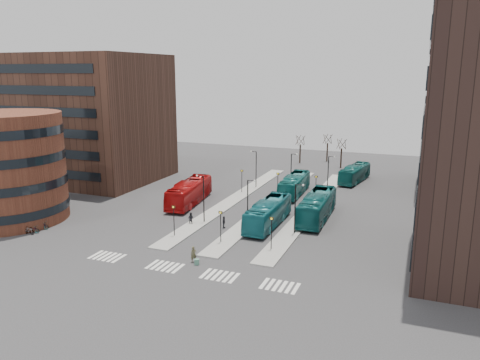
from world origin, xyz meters
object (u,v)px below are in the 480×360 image
(commuter_a, at_px, (191,218))
(commuter_c, at_px, (254,227))
(traveller, at_px, (194,254))
(bicycle_near, at_px, (33,229))
(teal_bus_a, at_px, (268,213))
(teal_bus_b, at_px, (294,185))
(bicycle_far, at_px, (42,225))
(suitcase, at_px, (197,262))
(teal_bus_d, at_px, (355,173))
(red_bus, at_px, (189,192))
(commuter_b, at_px, (224,222))
(teal_bus_c, at_px, (317,206))
(bicycle_mid, at_px, (29,231))

(commuter_a, xyz_separation_m, commuter_c, (8.68, -0.25, -0.01))
(traveller, bearing_deg, bicycle_near, 143.99)
(traveller, distance_m, commuter_c, 10.85)
(teal_bus_a, xyz_separation_m, teal_bus_b, (-0.93, 16.12, -0.05))
(bicycle_far, bearing_deg, commuter_a, -72.66)
(suitcase, distance_m, commuter_a, 12.96)
(teal_bus_d, bearing_deg, bicycle_near, -118.22)
(red_bus, height_order, commuter_a, red_bus)
(red_bus, distance_m, commuter_b, 12.33)
(teal_bus_c, height_order, commuter_a, teal_bus_c)
(bicycle_near, bearing_deg, bicycle_far, -9.89)
(teal_bus_b, relative_size, bicycle_mid, 7.31)
(traveller, xyz_separation_m, bicycle_far, (-22.20, 2.31, -0.36))
(traveller, height_order, bicycle_mid, traveller)
(red_bus, distance_m, teal_bus_d, 31.05)
(teal_bus_b, xyz_separation_m, bicycle_near, (-24.72, -29.21, -1.13))
(teal_bus_d, distance_m, bicycle_near, 52.74)
(teal_bus_a, height_order, bicycle_near, teal_bus_a)
(red_bus, distance_m, bicycle_mid, 22.36)
(teal_bus_a, bearing_deg, bicycle_far, -155.40)
(traveller, relative_size, bicycle_mid, 1.08)
(teal_bus_c, distance_m, commuter_c, 10.17)
(teal_bus_b, height_order, teal_bus_d, teal_bus_b)
(teal_bus_a, distance_m, commuter_b, 5.72)
(teal_bus_a, bearing_deg, teal_bus_d, 77.07)
(teal_bus_b, bearing_deg, traveller, -96.32)
(teal_bus_a, distance_m, commuter_c, 3.59)
(teal_bus_a, height_order, teal_bus_b, teal_bus_a)
(commuter_a, relative_size, bicycle_near, 0.89)
(suitcase, bearing_deg, commuter_b, 76.55)
(teal_bus_c, bearing_deg, suitcase, -113.53)
(teal_bus_d, xyz_separation_m, bicycle_near, (-32.34, -41.65, -1.04))
(commuter_c, height_order, bicycle_near, commuter_c)
(commuter_b, bearing_deg, bicycle_mid, 108.53)
(teal_bus_c, relative_size, bicycle_mid, 8.06)
(teal_bus_a, xyz_separation_m, bicycle_far, (-25.65, -11.60, -1.16))
(red_bus, relative_size, teal_bus_b, 1.09)
(bicycle_near, bearing_deg, bicycle_mid, 170.11)
(teal_bus_b, distance_m, bicycle_near, 38.28)
(teal_bus_b, distance_m, traveller, 30.15)
(teal_bus_b, xyz_separation_m, commuter_a, (-8.41, -19.29, -0.80))
(teal_bus_d, distance_m, bicycle_far, 51.58)
(traveller, relative_size, bicycle_near, 0.94)
(commuter_c, bearing_deg, teal_bus_c, 145.41)
(red_bus, distance_m, commuter_c, 15.93)
(commuter_c, height_order, bicycle_far, commuter_c)
(bicycle_far, bearing_deg, commuter_b, -77.36)
(teal_bus_b, bearing_deg, bicycle_mid, -131.24)
(teal_bus_d, xyz_separation_m, traveller, (-10.14, -42.48, -0.66))
(teal_bus_b, relative_size, teal_bus_d, 1.06)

